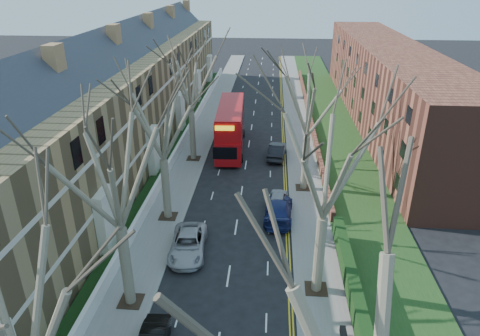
# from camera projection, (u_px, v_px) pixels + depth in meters

# --- Properties ---
(pavement_left) EXTENTS (3.00, 102.00, 0.12)m
(pavement_left) POSITION_uv_depth(u_px,v_px,m) (206.00, 125.00, 56.06)
(pavement_left) COLOR slate
(pavement_left) RESTS_ON ground
(pavement_right) EXTENTS (3.00, 102.00, 0.12)m
(pavement_right) POSITION_uv_depth(u_px,v_px,m) (298.00, 128.00, 55.23)
(pavement_right) COLOR slate
(pavement_right) RESTS_ON ground
(terrace_left) EXTENTS (9.70, 78.00, 13.60)m
(terrace_left) POSITION_uv_depth(u_px,v_px,m) (125.00, 100.00, 47.06)
(terrace_left) COLOR #9C7D4F
(terrace_left) RESTS_ON ground
(flats_right) EXTENTS (13.97, 54.00, 10.00)m
(flats_right) POSITION_uv_depth(u_px,v_px,m) (387.00, 84.00, 55.99)
(flats_right) COLOR brown
(flats_right) RESTS_ON ground
(front_wall_left) EXTENTS (0.30, 78.00, 1.00)m
(front_wall_left) POSITION_uv_depth(u_px,v_px,m) (181.00, 143.00, 48.70)
(front_wall_left) COLOR white
(front_wall_left) RESTS_ON ground
(grass_verge_right) EXTENTS (6.00, 102.00, 0.06)m
(grass_verge_right) POSITION_uv_depth(u_px,v_px,m) (333.00, 128.00, 54.88)
(grass_verge_right) COLOR #1C3B15
(grass_verge_right) RESTS_ON ground
(tree_left_near) EXTENTS (9.80, 9.80, 13.73)m
(tree_left_near) POSITION_uv_depth(u_px,v_px,m) (3.00, 307.00, 13.41)
(tree_left_near) COLOR #706750
(tree_left_near) RESTS_ON ground
(tree_left_mid) EXTENTS (10.50, 10.50, 14.71)m
(tree_left_mid) POSITION_uv_depth(u_px,v_px,m) (112.00, 160.00, 22.19)
(tree_left_mid) COLOR #706750
(tree_left_mid) RESTS_ON ground
(tree_left_far) EXTENTS (10.15, 10.15, 14.22)m
(tree_left_far) POSITION_uv_depth(u_px,v_px,m) (160.00, 110.00, 31.37)
(tree_left_far) COLOR #706750
(tree_left_far) RESTS_ON ground
(tree_left_dist) EXTENTS (10.50, 10.50, 14.71)m
(tree_left_dist) POSITION_uv_depth(u_px,v_px,m) (189.00, 71.00, 42.10)
(tree_left_dist) COLOR #706750
(tree_left_dist) RESTS_ON ground
(tree_right_mid) EXTENTS (10.50, 10.50, 14.71)m
(tree_right_mid) POSITION_uv_depth(u_px,v_px,m) (329.00, 152.00, 23.21)
(tree_right_mid) COLOR #706750
(tree_right_mid) RESTS_ON ground
(tree_right_far) EXTENTS (10.15, 10.15, 14.22)m
(tree_right_far) POSITION_uv_depth(u_px,v_px,m) (310.00, 92.00, 36.01)
(tree_right_far) COLOR #706750
(tree_right_far) RESTS_ON ground
(double_decker_bus) EXTENTS (3.40, 12.05, 4.96)m
(double_decker_bus) POSITION_uv_depth(u_px,v_px,m) (231.00, 128.00, 47.99)
(double_decker_bus) COLOR #A30B0F
(double_decker_bus) RESTS_ON ground
(car_left_far) EXTENTS (2.77, 5.42, 1.47)m
(car_left_far) POSITION_uv_depth(u_px,v_px,m) (188.00, 244.00, 30.59)
(car_left_far) COLOR #A8A7AC
(car_left_far) RESTS_ON ground
(car_right_near) EXTENTS (2.52, 5.62, 1.60)m
(car_right_near) POSITION_uv_depth(u_px,v_px,m) (278.00, 209.00, 34.88)
(car_right_near) COLOR navy
(car_right_near) RESTS_ON ground
(car_right_mid) EXTENTS (1.95, 4.08, 1.35)m
(car_right_mid) POSITION_uv_depth(u_px,v_px,m) (278.00, 199.00, 36.70)
(car_right_mid) COLOR #9D9EA5
(car_right_mid) RESTS_ON ground
(car_right_far) EXTENTS (2.17, 4.96, 1.59)m
(car_right_far) POSITION_uv_depth(u_px,v_px,m) (277.00, 151.00, 46.24)
(car_right_far) COLOR black
(car_right_far) RESTS_ON ground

